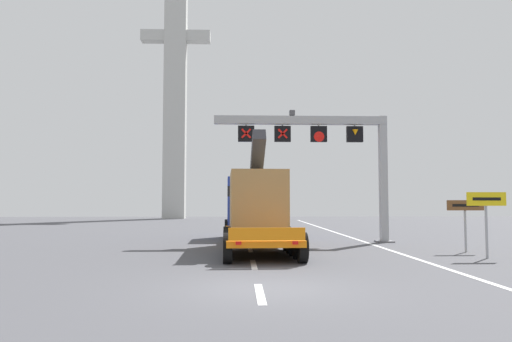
# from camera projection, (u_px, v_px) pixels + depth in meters

# --- Properties ---
(ground) EXTENTS (112.00, 112.00, 0.00)m
(ground) POSITION_uv_depth(u_px,v_px,m) (264.00, 288.00, 12.16)
(ground) COLOR #4C4C51
(lane_markings) EXTENTS (0.20, 66.06, 0.01)m
(lane_markings) POSITION_uv_depth(u_px,v_px,m) (246.00, 229.00, 37.82)
(lane_markings) COLOR silver
(lane_markings) RESTS_ON ground
(edge_line_right) EXTENTS (0.20, 63.00, 0.01)m
(edge_line_right) POSITION_uv_depth(u_px,v_px,m) (373.00, 245.00, 24.34)
(edge_line_right) COLOR silver
(edge_line_right) RESTS_ON ground
(overhead_lane_gantry) EXTENTS (9.74, 0.90, 7.21)m
(overhead_lane_gantry) POSITION_uv_depth(u_px,v_px,m) (326.00, 142.00, 26.09)
(overhead_lane_gantry) COLOR #9EA0A5
(overhead_lane_gantry) RESTS_ON ground
(heavy_haul_truck_orange) EXTENTS (3.39, 14.13, 5.30)m
(heavy_haul_truck_orange) POSITION_uv_depth(u_px,v_px,m) (253.00, 206.00, 24.55)
(heavy_haul_truck_orange) COLOR orange
(heavy_haul_truck_orange) RESTS_ON ground
(exit_sign_yellow) EXTENTS (1.56, 0.15, 2.59)m
(exit_sign_yellow) POSITION_uv_depth(u_px,v_px,m) (486.00, 208.00, 18.63)
(exit_sign_yellow) COLOR #9EA0A5
(exit_sign_yellow) RESTS_ON ground
(tourist_info_sign_brown) EXTENTS (1.64, 0.15, 2.28)m
(tourist_info_sign_brown) POSITION_uv_depth(u_px,v_px,m) (465.00, 212.00, 20.90)
(tourist_info_sign_brown) COLOR #9EA0A5
(tourist_info_sign_brown) RESTS_ON ground
(bridge_pylon_distant) EXTENTS (9.00, 2.00, 38.35)m
(bridge_pylon_distant) POSITION_uv_depth(u_px,v_px,m) (176.00, 68.00, 62.10)
(bridge_pylon_distant) COLOR #B7B7B2
(bridge_pylon_distant) RESTS_ON ground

